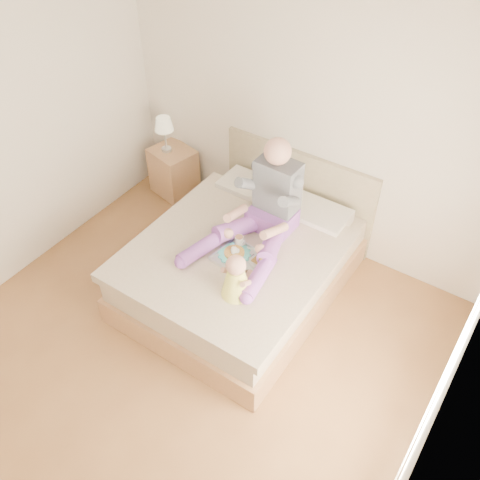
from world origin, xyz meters
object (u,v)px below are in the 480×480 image
Objects in this scene: nightstand at (174,171)px; tray at (242,258)px; bed at (245,261)px; adult at (264,211)px; baby at (237,279)px.

tray reaches higher than nightstand.
nightstand is at bearing 155.60° from tray.
adult is (0.11, 0.14, 0.58)m from bed.
bed is 4.30× the size of tray.
bed is 1.88× the size of adult.
baby is (0.31, -0.59, 0.46)m from bed.
tray is at bearing -84.21° from adult.
bed is at bearing 128.91° from baby.
bed reaches higher than nightstand.
adult is 2.80× the size of baby.
baby is at bearing -24.69° from nightstand.
adult reaches higher than nightstand.
nightstand is 1.86m from adult.
tray is (1.66, -1.05, 0.36)m from nightstand.
adult is at bearing 116.58° from baby.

